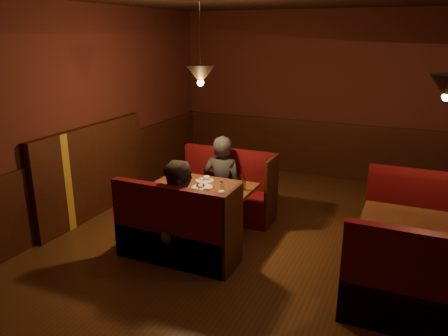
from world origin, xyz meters
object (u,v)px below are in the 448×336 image
at_px(main_table, 203,197).
at_px(second_bench_near, 425,299).
at_px(second_bench_far, 425,230).
at_px(main_bench_far, 227,195).
at_px(diner_a, 222,166).
at_px(main_bench_near, 176,237).
at_px(second_table, 425,240).
at_px(diner_b, 181,198).

bearing_deg(main_table, second_bench_near, -19.27).
height_order(second_bench_far, second_bench_near, same).
relative_size(main_table, main_bench_far, 0.91).
relative_size(second_bench_near, diner_a, 0.90).
bearing_deg(main_table, main_bench_far, 88.87).
xyz_separation_m(main_bench_far, main_bench_near, (0.00, -1.44, 0.00)).
bearing_deg(second_table, second_bench_near, -87.80).
bearing_deg(diner_b, main_bench_far, 79.96).
xyz_separation_m(main_bench_near, diner_b, (0.05, 0.05, 0.46)).
distance_m(second_table, second_bench_far, 0.78).
relative_size(main_bench_far, diner_a, 0.90).
xyz_separation_m(main_table, second_bench_near, (2.60, -0.91, -0.21)).
bearing_deg(main_table, second_bench_far, 12.89).
relative_size(diner_a, diner_b, 1.01).
bearing_deg(diner_a, main_table, 85.11).
height_order(main_bench_far, main_bench_near, same).
relative_size(main_bench_far, second_bench_near, 1.01).
bearing_deg(main_bench_near, second_bench_near, -4.09).
relative_size(main_bench_far, second_bench_far, 1.01).
xyz_separation_m(diner_a, diner_b, (0.08, -1.28, -0.01)).
relative_size(main_bench_far, diner_b, 0.91).
bearing_deg(second_bench_far, diner_b, -153.42).
bearing_deg(main_table, diner_b, -84.26).
distance_m(second_bench_far, diner_a, 2.65).
distance_m(second_table, diner_b, 2.56).
relative_size(second_bench_far, diner_a, 0.90).
relative_size(main_bench_near, second_bench_far, 1.01).
bearing_deg(second_bench_near, second_bench_far, 90.00).
height_order(second_table, second_bench_near, second_bench_near).
height_order(main_table, diner_a, diner_a).
distance_m(main_bench_far, diner_b, 1.47).
bearing_deg(second_table, main_table, 176.51).
relative_size(main_table, main_bench_near, 0.91).
xyz_separation_m(second_table, diner_a, (-2.58, 0.77, 0.25)).
relative_size(main_table, second_bench_far, 0.92).
height_order(main_bench_far, diner_a, diner_a).
distance_m(main_bench_far, second_bench_far, 2.58).
bearing_deg(second_bench_near, diner_b, 174.66).
height_order(second_bench_far, diner_a, diner_a).
xyz_separation_m(main_table, second_table, (2.57, -0.16, 0.00)).
distance_m(main_table, main_bench_far, 0.75).
height_order(main_bench_near, second_table, main_bench_near).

